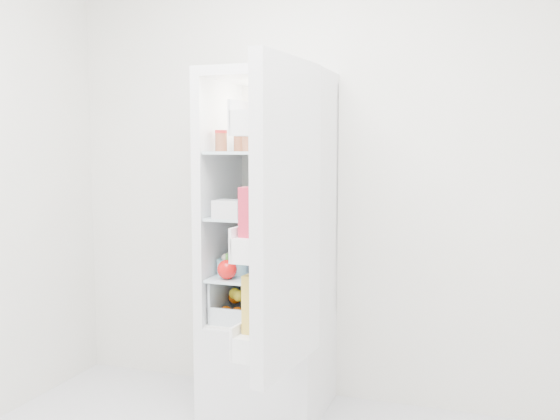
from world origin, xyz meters
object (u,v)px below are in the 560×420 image
at_px(refrigerator, 272,286).
at_px(red_cabbage, 270,260).
at_px(mushroom_bowl, 233,267).
at_px(fridge_door, 282,222).

xyz_separation_m(refrigerator, red_cabbage, (0.02, -0.10, 0.16)).
xyz_separation_m(mushroom_bowl, fridge_door, (0.44, -0.49, 0.31)).
height_order(red_cabbage, mushroom_bowl, red_cabbage).
height_order(refrigerator, fridge_door, refrigerator).
bearing_deg(refrigerator, mushroom_bowl, -139.02).
height_order(mushroom_bowl, fridge_door, fridge_door).
relative_size(red_cabbage, fridge_door, 0.12).
relative_size(refrigerator, red_cabbage, 11.28).
bearing_deg(fridge_door, red_cabbage, 30.20).
bearing_deg(refrigerator, fridge_door, -66.84).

